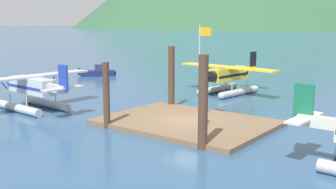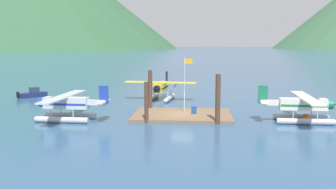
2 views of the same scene
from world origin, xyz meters
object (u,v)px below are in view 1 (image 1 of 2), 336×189
Objects in this scene: seaplane_yellow_bow_left at (229,78)px; flagpole at (201,61)px; fuel_drum at (203,117)px; seaplane_silver_port_aft at (32,90)px; boat_navy_open_west at (98,72)px.

flagpole is at bearing -70.40° from seaplane_yellow_bow_left.
fuel_drum is 13.25m from seaplane_yellow_bow_left.
seaplane_yellow_bow_left reaches higher than fuel_drum.
seaplane_silver_port_aft is 2.54× the size of boat_navy_open_west.
boat_navy_open_west reaches higher than fuel_drum.
fuel_drum is at bearing -50.44° from flagpole.
seaplane_yellow_bow_left is 1.00× the size of seaplane_silver_port_aft.
seaplane_yellow_bow_left is 2.55× the size of boat_navy_open_west.
boat_navy_open_west is at bearing 122.63° from seaplane_silver_port_aft.
fuel_drum is 0.08× the size of seaplane_yellow_bow_left.
boat_navy_open_west is (-11.11, 17.36, -1.09)m from seaplane_silver_port_aft.
seaplane_silver_port_aft is (-12.62, -4.70, -2.65)m from flagpole.
seaplane_yellow_bow_left and seaplane_silver_port_aft have the same top height.
flagpole is 12.01m from seaplane_yellow_bow_left.
fuel_drum is 0.08× the size of seaplane_silver_port_aft.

